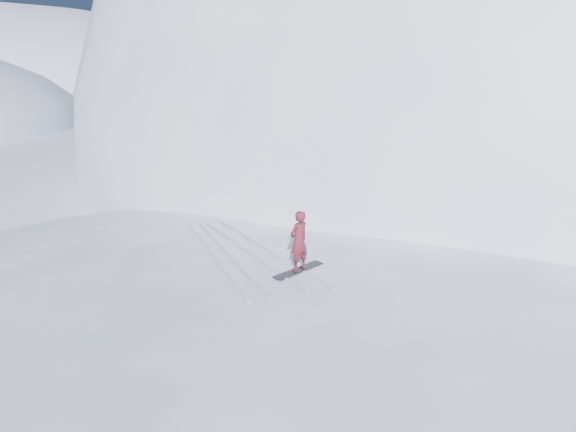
# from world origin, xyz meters

# --- Properties ---
(near_ridge) EXTENTS (36.00, 28.00, 4.80)m
(near_ridge) POSITION_xyz_m (1.00, 3.00, 0.00)
(near_ridge) COLOR white
(near_ridge) RESTS_ON ground
(summit_peak) EXTENTS (60.00, 56.00, 56.00)m
(summit_peak) POSITION_xyz_m (22.00, 26.00, 0.00)
(summit_peak) COLOR white
(summit_peak) RESTS_ON ground
(peak_shoulder) EXTENTS (28.00, 24.00, 18.00)m
(peak_shoulder) POSITION_xyz_m (10.00, 20.00, 0.00)
(peak_shoulder) COLOR white
(peak_shoulder) RESTS_ON ground
(wind_bumps) EXTENTS (16.00, 14.40, 1.00)m
(wind_bumps) POSITION_xyz_m (-0.56, 2.12, 0.00)
(wind_bumps) COLOR white
(wind_bumps) RESTS_ON ground
(snowboard) EXTENTS (1.45, 0.98, 0.03)m
(snowboard) POSITION_xyz_m (0.12, 3.07, 2.41)
(snowboard) COLOR black
(snowboard) RESTS_ON near_ridge
(snowboarder) EXTENTS (0.65, 0.58, 1.49)m
(snowboarder) POSITION_xyz_m (0.12, 3.07, 3.17)
(snowboarder) COLOR maroon
(snowboarder) RESTS_ON snowboard
(board_tracks) EXTENTS (2.80, 5.96, 0.04)m
(board_tracks) POSITION_xyz_m (-1.08, 4.66, 2.42)
(board_tracks) COLOR silver
(board_tracks) RESTS_ON ground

